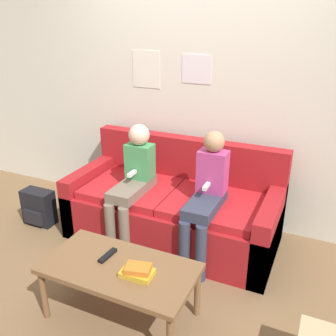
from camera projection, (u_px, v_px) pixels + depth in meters
name	position (u px, v px, depth m)	size (l,w,h in m)	color
ground_plane	(148.00, 268.00, 3.15)	(10.00, 10.00, 0.00)	brown
wall_back	(197.00, 91.00, 3.55)	(8.00, 0.06, 2.60)	silver
couch	(174.00, 208.00, 3.50)	(1.91, 0.87, 0.89)	maroon
coffee_table	(120.00, 272.00, 2.52)	(1.04, 0.54, 0.42)	brown
person_left	(133.00, 179.00, 3.32)	(0.24, 0.59, 1.09)	#756656
person_right	(207.00, 193.00, 3.05)	(0.24, 0.59, 1.12)	#33384C
tv_remote	(108.00, 255.00, 2.59)	(0.05, 0.17, 0.02)	black
book_stack	(138.00, 271.00, 2.40)	(0.22, 0.15, 0.07)	gold
backpack	(39.00, 207.00, 3.76)	(0.32, 0.20, 0.36)	black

